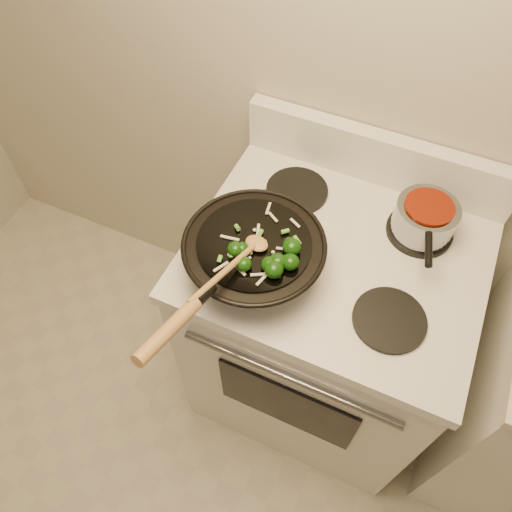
% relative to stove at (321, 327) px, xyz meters
% --- Properties ---
extents(stove, '(0.78, 0.67, 1.08)m').
position_rel_stove_xyz_m(stove, '(0.00, 0.00, 0.00)').
color(stove, white).
rests_on(stove, ground).
extents(wok, '(0.35, 0.59, 0.21)m').
position_rel_stove_xyz_m(wok, '(-0.18, -0.16, 0.52)').
color(wok, black).
rests_on(wok, stove).
extents(stirfry, '(0.21, 0.25, 0.04)m').
position_rel_stove_xyz_m(stirfry, '(-0.12, -0.19, 0.59)').
color(stirfry, '#0E3408').
rests_on(stirfry, wok).
extents(wooden_spoon, '(0.09, 0.27, 0.07)m').
position_rel_stove_xyz_m(wooden_spoon, '(-0.18, -0.23, 0.60)').
color(wooden_spoon, '#A47440').
rests_on(wooden_spoon, wok).
extents(saucepan, '(0.17, 0.26, 0.10)m').
position_rel_stove_xyz_m(saucepan, '(0.18, 0.15, 0.51)').
color(saucepan, gray).
rests_on(saucepan, stove).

